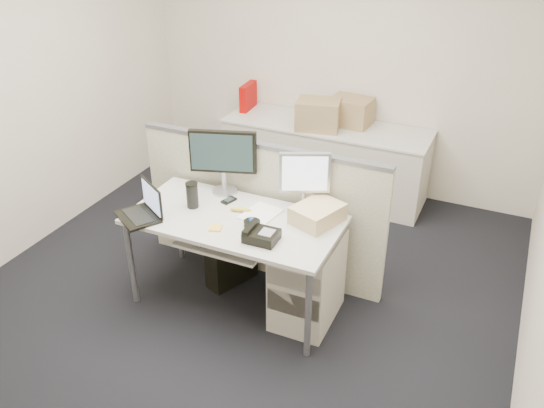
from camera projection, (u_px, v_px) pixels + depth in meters
The scene contains 26 objects.
floor at pixel (237, 300), 4.42m from camera, with size 4.00×4.50×0.01m, color black.
wall_back at pixel (341, 55), 5.54m from camera, with size 4.00×0.02×2.70m, color beige.
wall_left at pixel (4, 96), 4.48m from camera, with size 0.02×4.50×2.70m, color beige.
desk at pixel (235, 226), 4.09m from camera, with size 1.50×0.75×0.73m.
keyboard_tray at pixel (223, 244), 3.97m from camera, with size 0.62×0.32×0.02m, color beige.
drawer_pedestal at pixel (308, 280), 4.10m from camera, with size 0.40×0.55×0.65m, color #B6AE9E.
cubicle_partition at pixel (261, 211), 4.50m from camera, with size 2.00×0.06×1.10m, color beige.
back_counter at pixel (325, 161), 5.77m from camera, with size 2.00×0.60×0.72m, color #B6AE9E.
monitor_main at pixel (223, 162), 4.28m from camera, with size 0.50×0.19×0.50m, color black.
monitor_small at pixel (304, 182), 4.06m from camera, with size 0.36×0.18×0.44m, color #B7B7BC.
laptop at pixel (136, 203), 4.00m from camera, with size 0.32×0.24×0.24m, color black.
trackball at pixel (252, 224), 3.95m from camera, with size 0.11×0.11×0.04m, color black.
desk_phone at pixel (262, 236), 3.79m from camera, with size 0.22×0.18×0.07m, color black.
paper_stack at pixel (261, 214), 4.10m from camera, with size 0.22×0.28×0.01m, color white.
sticky_pad at pixel (215, 228), 3.93m from camera, with size 0.08×0.08×0.01m, color yellow.
travel_mug at pixel (192, 196), 4.16m from camera, with size 0.09×0.09×0.18m, color black.
banana at pixel (241, 210), 4.13m from camera, with size 0.16×0.04×0.04m, color gold.
cellphone at pixel (229, 200), 4.27m from camera, with size 0.06×0.11×0.02m, color black.
manila_folders at pixel (318, 214), 3.99m from camera, with size 0.26×0.34×0.13m, color beige.
keyboard at pixel (232, 240), 3.97m from camera, with size 0.42×0.15×0.02m, color black.
pc_tower_desk at pixel (231, 261), 4.54m from camera, with size 0.16×0.41×0.38m, color black.
pc_tower_spare_dark at pixel (237, 152), 6.30m from camera, with size 0.19×0.47×0.44m, color black.
pc_tower_spare_silver at pixel (217, 148), 6.39m from camera, with size 0.19×0.48×0.45m, color #B7B7BC.
cardboard_box_left at pixel (318, 116), 5.45m from camera, with size 0.40×0.30×0.30m, color #947F53.
cardboard_box_right at pixel (351, 112), 5.55m from camera, with size 0.39×0.30×0.28m, color #947F53.
red_binder at pixel (248, 97), 5.93m from camera, with size 0.07×0.31×0.29m, color #A70502.
Camera 1 is at (1.69, -3.07, 2.80)m, focal length 38.00 mm.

